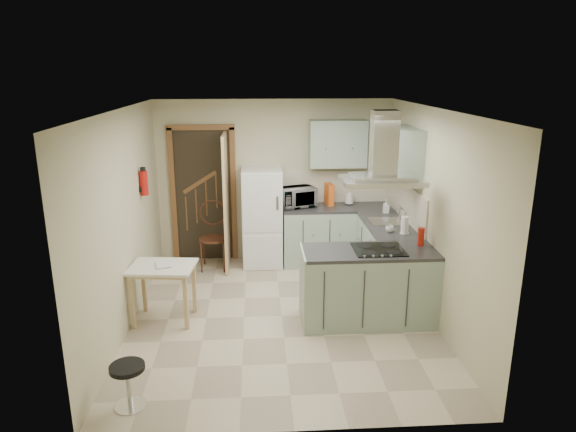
{
  "coord_description": "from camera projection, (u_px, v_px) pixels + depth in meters",
  "views": [
    {
      "loc": [
        -0.29,
        -5.72,
        2.92
      ],
      "look_at": [
        0.11,
        0.45,
        1.15
      ],
      "focal_mm": 32.0,
      "sensor_mm": 36.0,
      "label": 1
    }
  ],
  "objects": [
    {
      "name": "wall_cabinet_right",
      "position": [
        401.0,
        154.0,
        6.72
      ],
      "size": [
        0.35,
        0.9,
        0.7
      ],
      "primitive_type": "cube",
      "color": "#9EB2A0",
      "rests_on": "right_wall"
    },
    {
      "name": "counter_back",
      "position": [
        318.0,
        235.0,
        7.96
      ],
      "size": [
        1.08,
        0.6,
        0.9
      ],
      "primitive_type": "cube",
      "color": "#9EB2A0",
      "rests_on": "floor"
    },
    {
      "name": "soap_bottle",
      "position": [
        386.0,
        206.0,
        7.48
      ],
      "size": [
        0.11,
        0.11,
        0.2
      ],
      "primitive_type": "imported",
      "rotation": [
        0.0,
        0.0,
        -0.2
      ],
      "color": "#AAADB6",
      "rests_on": "counter_right"
    },
    {
      "name": "microwave",
      "position": [
        297.0,
        197.0,
        7.81
      ],
      "size": [
        0.63,
        0.53,
        0.3
      ],
      "primitive_type": "imported",
      "rotation": [
        0.0,
        0.0,
        0.35
      ],
      "color": "black",
      "rests_on": "counter_back"
    },
    {
      "name": "kettle",
      "position": [
        349.0,
        198.0,
        7.95
      ],
      "size": [
        0.16,
        0.16,
        0.19
      ],
      "primitive_type": "cylinder",
      "rotation": [
        0.0,
        0.0,
        0.23
      ],
      "color": "white",
      "rests_on": "counter_back"
    },
    {
      "name": "fridge",
      "position": [
        262.0,
        217.0,
        7.82
      ],
      "size": [
        0.6,
        0.6,
        1.5
      ],
      "primitive_type": "cube",
      "color": "white",
      "rests_on": "floor"
    },
    {
      "name": "fire_extinguisher",
      "position": [
        144.0,
        183.0,
        6.66
      ],
      "size": [
        0.1,
        0.1,
        0.32
      ],
      "primitive_type": "cylinder",
      "color": "#B2140F",
      "rests_on": "left_wall"
    },
    {
      "name": "extractor_hood",
      "position": [
        382.0,
        181.0,
        5.74
      ],
      "size": [
        0.9,
        0.55,
        0.1
      ],
      "primitive_type": "cube",
      "color": "silver",
      "rests_on": "ceiling"
    },
    {
      "name": "hob",
      "position": [
        379.0,
        249.0,
        5.96
      ],
      "size": [
        0.58,
        0.5,
        0.01
      ],
      "primitive_type": "cube",
      "color": "black",
      "rests_on": "peninsula"
    },
    {
      "name": "sink",
      "position": [
        386.0,
        221.0,
        7.07
      ],
      "size": [
        0.45,
        0.4,
        0.01
      ],
      "primitive_type": "cube",
      "color": "silver",
      "rests_on": "counter_right"
    },
    {
      "name": "peninsula",
      "position": [
        368.0,
        286.0,
        6.08
      ],
      "size": [
        1.55,
        0.65,
        0.9
      ],
      "primitive_type": "cube",
      "color": "#9EB2A0",
      "rests_on": "floor"
    },
    {
      "name": "doorway",
      "position": [
        204.0,
        195.0,
        7.94
      ],
      "size": [
        1.1,
        0.12,
        2.1
      ],
      "primitive_type": "cube",
      "color": "brown",
      "rests_on": "floor"
    },
    {
      "name": "bentwood_chair",
      "position": [
        213.0,
        239.0,
        7.71
      ],
      "size": [
        0.43,
        0.43,
        0.94
      ],
      "primitive_type": "cube",
      "rotation": [
        0.0,
        0.0,
        -0.03
      ],
      "color": "#532D1B",
      "rests_on": "floor"
    },
    {
      "name": "paper_towel",
      "position": [
        405.0,
        225.0,
        6.51
      ],
      "size": [
        0.12,
        0.12,
        0.24
      ],
      "primitive_type": "cylinder",
      "rotation": [
        0.0,
        0.0,
        -0.36
      ],
      "color": "white",
      "rests_on": "counter_right"
    },
    {
      "name": "stool",
      "position": [
        129.0,
        386.0,
        4.57
      ],
      "size": [
        0.38,
        0.38,
        0.42
      ],
      "primitive_type": "cylinder",
      "rotation": [
        0.0,
        0.0,
        -0.26
      ],
      "color": "black",
      "rests_on": "floor"
    },
    {
      "name": "floor",
      "position": [
        282.0,
        316.0,
        6.31
      ],
      "size": [
        4.2,
        4.2,
        0.0
      ],
      "primitive_type": "plane",
      "color": "beige",
      "rests_on": "ground"
    },
    {
      "name": "cereal_box",
      "position": [
        329.0,
        194.0,
        7.91
      ],
      "size": [
        0.13,
        0.23,
        0.33
      ],
      "primitive_type": "cube",
      "rotation": [
        0.0,
        0.0,
        0.18
      ],
      "color": "orange",
      "rests_on": "counter_back"
    },
    {
      "name": "red_bottle",
      "position": [
        421.0,
        237.0,
        6.09
      ],
      "size": [
        0.09,
        0.09,
        0.22
      ],
      "primitive_type": "cylinder",
      "rotation": [
        0.0,
        0.0,
        0.24
      ],
      "color": "#B31F0F",
      "rests_on": "peninsula"
    },
    {
      "name": "left_wall",
      "position": [
        124.0,
        221.0,
        5.86
      ],
      "size": [
        0.0,
        4.2,
        4.2
      ],
      "primitive_type": "plane",
      "rotation": [
        1.57,
        0.0,
        1.57
      ],
      "color": "#C0BA95",
      "rests_on": "floor"
    },
    {
      "name": "drop_leaf_table",
      "position": [
        164.0,
        293.0,
        6.12
      ],
      "size": [
        0.8,
        0.64,
        0.7
      ],
      "primitive_type": "cube",
      "rotation": [
        0.0,
        0.0,
        -0.11
      ],
      "color": "tan",
      "rests_on": "floor"
    },
    {
      "name": "wall_cabinet_back",
      "position": [
        338.0,
        143.0,
        7.71
      ],
      "size": [
        0.85,
        0.35,
        0.7
      ],
      "primitive_type": "cube",
      "color": "#9EB2A0",
      "rests_on": "back_wall"
    },
    {
      "name": "book",
      "position": [
        156.0,
        262.0,
        6.0
      ],
      "size": [
        0.23,
        0.27,
        0.11
      ],
      "primitive_type": "imported",
      "rotation": [
        0.0,
        0.0,
        0.26
      ],
      "color": "brown",
      "rests_on": "drop_leaf_table"
    },
    {
      "name": "counter_right",
      "position": [
        382.0,
        248.0,
        7.36
      ],
      "size": [
        0.6,
        1.95,
        0.9
      ],
      "primitive_type": "cube",
      "color": "#9EB2A0",
      "rests_on": "floor"
    },
    {
      "name": "cup",
      "position": [
        390.0,
        229.0,
        6.6
      ],
      "size": [
        0.13,
        0.13,
        0.08
      ],
      "primitive_type": "imported",
      "rotation": [
        0.0,
        0.0,
        -0.24
      ],
      "color": "white",
      "rests_on": "counter_right"
    },
    {
      "name": "right_wall",
      "position": [
        433.0,
        216.0,
        6.08
      ],
      "size": [
        0.0,
        4.2,
        4.2
      ],
      "primitive_type": "plane",
      "rotation": [
        1.57,
        0.0,
        -1.57
      ],
      "color": "#C0BA95",
      "rests_on": "floor"
    },
    {
      "name": "splashback",
      "position": [
        335.0,
        186.0,
        8.06
      ],
      "size": [
        1.68,
        0.02,
        0.5
      ],
      "primitive_type": "cube",
      "color": "beige",
      "rests_on": "counter_back"
    },
    {
      "name": "ceiling",
      "position": [
        281.0,
        109.0,
        5.63
      ],
      "size": [
        4.2,
        4.2,
        0.0
      ],
      "primitive_type": "plane",
      "rotation": [
        3.14,
        0.0,
        0.0
      ],
      "color": "silver",
      "rests_on": "back_wall"
    },
    {
      "name": "back_wall",
      "position": [
        274.0,
        181.0,
        7.98
      ],
      "size": [
        3.6,
        0.0,
        3.6
      ],
      "primitive_type": "plane",
      "rotation": [
        1.57,
        0.0,
        0.0
      ],
      "color": "#C0BA95",
      "rests_on": "floor"
    }
  ]
}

